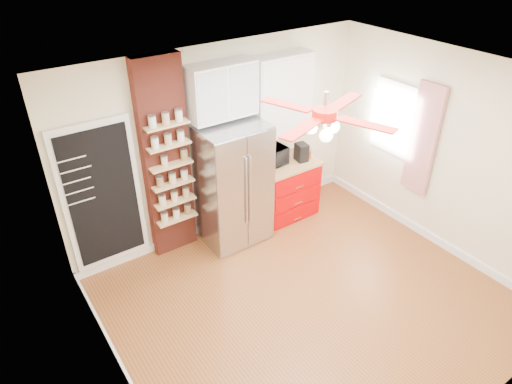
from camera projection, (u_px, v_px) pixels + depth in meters
floor at (309, 301)px, 5.57m from camera, size 4.50×4.50×0.00m
ceiling at (327, 86)px, 4.15m from camera, size 4.50×4.50×0.00m
wall_back at (220, 142)px, 6.26m from camera, size 4.50×0.02×2.70m
wall_front at (491, 330)px, 3.46m from camera, size 4.50×0.02×2.70m
wall_left at (111, 296)px, 3.77m from camera, size 0.02×4.00×2.70m
wall_right at (447, 155)px, 5.95m from camera, size 0.02×4.00×2.70m
chalkboard at (103, 197)px, 5.54m from camera, size 0.95×0.05×1.95m
brick_pillar at (166, 161)px, 5.79m from camera, size 0.60×0.16×2.70m
fridge at (233, 185)px, 6.22m from camera, size 0.90×0.70×1.75m
upper_glass_cabinet at (221, 90)px, 5.69m from camera, size 0.90×0.35×0.70m
red_cabinet at (285, 188)px, 6.95m from camera, size 0.94×0.64×0.90m
upper_shelf_unit at (281, 96)px, 6.32m from camera, size 0.90×0.30×1.15m
window at (395, 119)px, 6.46m from camera, size 0.04×0.75×1.05m
curtain at (423, 140)px, 6.10m from camera, size 0.06×0.40×1.55m
ceiling_fan at (325, 115)px, 4.29m from camera, size 1.40×1.40×0.44m
toaster_oven at (270, 157)px, 6.58m from camera, size 0.51×0.37×0.27m
coffee_maker at (301, 152)px, 6.71m from camera, size 0.18×0.21×0.27m
canister_left at (308, 154)px, 6.80m from camera, size 0.11×0.11×0.12m
canister_right at (301, 152)px, 6.84m from camera, size 0.13×0.13×0.14m
pantry_jar_oats at (164, 161)px, 5.62m from camera, size 0.10×0.10×0.12m
pantry_jar_beans at (184, 155)px, 5.75m from camera, size 0.12×0.12×0.13m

